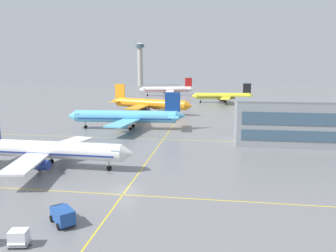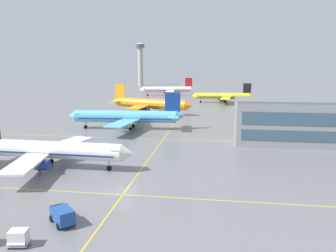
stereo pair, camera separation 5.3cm
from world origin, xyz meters
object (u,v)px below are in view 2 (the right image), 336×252
object	(u,v)px
airliner_far_left_stand	(223,96)
baggage_cart_row_middle	(18,238)
airliner_front_gate	(50,150)
airliner_far_right_stand	(168,90)
airliner_third_row	(149,104)
airliner_second_row	(127,117)
control_tower	(140,61)
service_truck_red_van	(62,215)

from	to	relation	value
airliner_far_left_stand	baggage_cart_row_middle	bearing A→B (deg)	-99.46
airliner_front_gate	baggage_cart_row_middle	distance (m)	28.85
airliner_far_right_stand	airliner_third_row	bearing A→B (deg)	-86.77
airliner_second_row	airliner_third_row	distance (m)	34.55
airliner_far_left_stand	control_tower	size ratio (longest dim) A/B	0.78
airliner_front_gate	airliner_second_row	size ratio (longest dim) A/B	0.89
airliner_far_right_stand	baggage_cart_row_middle	size ratio (longest dim) A/B	12.62
airliner_far_left_stand	airliner_third_row	bearing A→B (deg)	-124.57
airliner_front_gate	control_tower	world-z (taller)	control_tower
airliner_front_gate	airliner_far_right_stand	xyz separation A→B (m)	(-0.54, 156.14, 0.43)
airliner_second_row	airliner_third_row	size ratio (longest dim) A/B	1.00
airliner_third_row	baggage_cart_row_middle	bearing A→B (deg)	-86.48
service_truck_red_van	control_tower	distance (m)	296.53
airliner_far_left_stand	baggage_cart_row_middle	xyz separation A→B (m)	(-24.22, -145.36, -2.46)
service_truck_red_van	baggage_cart_row_middle	bearing A→B (deg)	-111.94
airliner_second_row	control_tower	size ratio (longest dim) A/B	0.88
airliner_second_row	control_tower	bearing A→B (deg)	102.03
airliner_second_row	airliner_third_row	xyz separation A→B (m)	(-0.05, 34.55, 0.09)
airliner_second_row	control_tower	distance (m)	235.04
airliner_third_row	baggage_cart_row_middle	distance (m)	101.43
airliner_second_row	baggage_cart_row_middle	distance (m)	66.99
service_truck_red_van	control_tower	xyz separation A→B (m)	(-57.24, 290.06, 22.86)
airliner_third_row	airliner_far_left_stand	distance (m)	53.64
airliner_front_gate	service_truck_red_van	distance (m)	24.77
airliner_far_left_stand	service_truck_red_van	size ratio (longest dim) A/B	7.76
airliner_third_row	service_truck_red_van	bearing A→B (deg)	-84.93
service_truck_red_van	baggage_cart_row_middle	xyz separation A→B (m)	(-2.26, -5.62, -0.17)
airliner_third_row	control_tower	size ratio (longest dim) A/B	0.88
airliner_front_gate	airliner_second_row	world-z (taller)	airliner_second_row
baggage_cart_row_middle	control_tower	xyz separation A→B (m)	(-54.97, 295.68, 23.03)
airliner_front_gate	control_tower	distance (m)	273.30
airliner_second_row	airliner_far_right_stand	size ratio (longest dim) A/B	1.02
airliner_far_right_stand	control_tower	bearing A→B (deg)	111.39
airliner_front_gate	airliner_far_right_stand	size ratio (longest dim) A/B	0.90
airliner_front_gate	control_tower	bearing A→B (deg)	99.43
airliner_third_row	service_truck_red_van	xyz separation A→B (m)	(8.48, -95.58, -2.80)
airliner_second_row	control_tower	xyz separation A→B (m)	(-48.80, 229.03, 20.14)
airliner_third_row	airliner_far_left_stand	size ratio (longest dim) A/B	1.12
airliner_front_gate	airliner_third_row	world-z (taller)	airliner_third_row
service_truck_red_van	baggage_cart_row_middle	size ratio (longest dim) A/B	1.48
airliner_second_row	airliner_far_left_stand	xyz separation A→B (m)	(30.39, 78.71, -0.42)
airliner_front_gate	airliner_far_left_stand	world-z (taller)	airliner_far_left_stand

